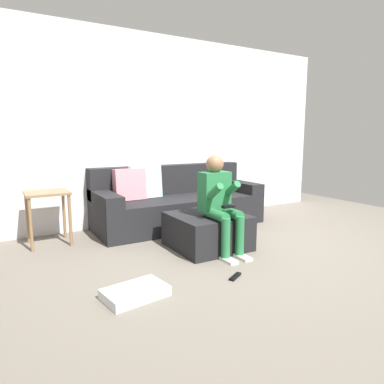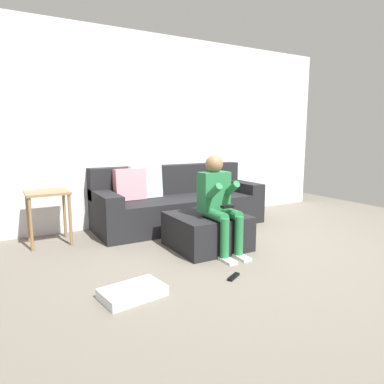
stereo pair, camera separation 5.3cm
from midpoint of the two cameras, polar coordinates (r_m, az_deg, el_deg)
name	(u,v)px [view 1 (the left image)]	position (r m, az deg, el deg)	size (l,w,h in m)	color
ground_plane	(258,254)	(3.94, 10.42, -10.05)	(7.31, 7.31, 0.00)	#6B6359
wall_back	(174,131)	(5.40, -3.34, 10.06)	(5.62, 0.10, 2.74)	silver
couch_sectional	(176,203)	(5.02, -2.97, -1.88)	(2.40, 0.90, 0.89)	black
ottoman	(207,231)	(4.05, 2.17, -6.43)	(0.80, 0.81, 0.40)	black
person_seated	(219,199)	(3.82, 4.10, -1.08)	(0.34, 0.62, 1.08)	#26723F
storage_bin	(135,293)	(2.95, -9.91, -16.04)	(0.50, 0.32, 0.08)	silver
side_table	(47,202)	(4.45, -23.12, -1.47)	(0.48, 0.45, 0.64)	olive
remote_near_ottoman	(235,277)	(3.30, 6.69, -13.70)	(0.18, 0.05, 0.02)	black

